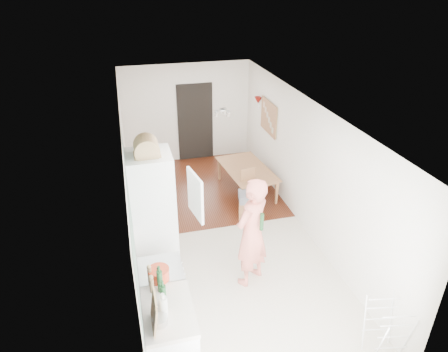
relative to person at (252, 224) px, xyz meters
name	(u,v)px	position (x,y,z in m)	size (l,w,h in m)	color
room_shell	(221,175)	(-0.14, 1.33, 0.17)	(3.20, 7.00, 2.50)	white
floor	(221,234)	(-0.14, 1.33, -1.08)	(3.20, 7.00, 0.01)	beige
wood_floor_overlay	(202,188)	(-0.14, 3.18, -1.07)	(3.20, 3.30, 0.01)	#5C2A17
sage_wall_panel	(131,222)	(-1.73, -0.67, 0.77)	(0.02, 3.00, 1.30)	slate
tile_splashback	(141,299)	(-1.73, -1.22, 0.07)	(0.02, 1.90, 0.50)	black
doorway_recess	(195,122)	(0.06, 4.81, -0.08)	(0.90, 0.04, 2.00)	black
base_cabinet	(170,338)	(-1.44, -1.22, -0.65)	(0.60, 0.90, 0.86)	white
worktop	(167,311)	(-1.44, -1.22, -0.19)	(0.62, 0.92, 0.06)	#F0E0CC
range_cooker	(163,295)	(-1.44, -0.47, -0.64)	(0.60, 0.60, 0.88)	white
cooker_top	(160,269)	(-1.44, -0.47, -0.18)	(0.60, 0.60, 0.04)	silver
fridge_housing	(154,217)	(-1.41, 0.55, -0.01)	(0.66, 0.66, 2.15)	white
fridge_door	(195,195)	(-0.80, 0.25, 0.47)	(0.56, 0.04, 0.70)	white
fridge_interior	(172,188)	(-1.10, 0.55, 0.47)	(0.02, 0.52, 0.66)	white
pinboard	(269,117)	(1.44, 3.23, 0.47)	(0.03, 0.90, 0.70)	tan
pinboard_frame	(268,117)	(1.42, 3.23, 0.47)	(0.01, 0.94, 0.74)	#A37144
wall_sconce	(258,100)	(1.40, 3.88, 0.67)	(0.18, 0.18, 0.16)	maroon
person	(252,224)	(0.00, 0.00, 0.00)	(0.79, 0.52, 2.16)	#E57665
dining_table	(248,181)	(0.83, 2.77, -0.83)	(1.40, 0.78, 0.49)	#A37144
dining_chair	(252,189)	(0.70, 2.11, -0.66)	(0.35, 0.35, 0.84)	#A37144
stool	(246,209)	(0.49, 1.76, -0.88)	(0.30, 0.30, 0.39)	#A37144
grey_drape	(248,197)	(0.52, 1.75, -0.60)	(0.37, 0.37, 0.17)	slate
drying_rack	(386,330)	(1.24, -1.76, -0.68)	(0.41, 0.37, 0.81)	white
bread_bin	(147,149)	(-1.42, 0.52, 1.17)	(0.37, 0.35, 0.20)	tan
red_casserole	(159,274)	(-1.47, -0.67, -0.08)	(0.28, 0.28, 0.16)	red
steel_pan	(160,321)	(-1.54, -1.41, -0.12)	(0.18, 0.18, 0.09)	silver
held_bottle	(262,222)	(0.11, -0.12, 0.10)	(0.06, 0.06, 0.28)	#194320
bottle_a	(163,296)	(-1.47, -1.15, -0.01)	(0.07, 0.07, 0.30)	#194320
bottle_b	(160,281)	(-1.48, -0.89, -0.01)	(0.07, 0.07, 0.31)	#194320
bottle_c	(164,306)	(-1.48, -1.28, -0.04)	(0.10, 0.10, 0.24)	silver
pepper_mill_front	(152,286)	(-1.58, -0.89, -0.06)	(0.06, 0.06, 0.20)	tan
pepper_mill_back	(150,275)	(-1.59, -0.69, -0.06)	(0.06, 0.06, 0.20)	tan
chopping_boards	(154,313)	(-1.60, -1.44, 0.05)	(0.04, 0.31, 0.42)	tan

